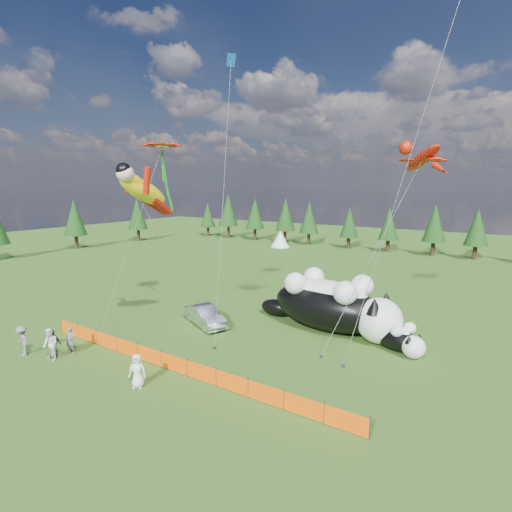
{
  "coord_description": "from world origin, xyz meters",
  "views": [
    {
      "loc": [
        15.25,
        -17.86,
        10.28
      ],
      "look_at": [
        0.84,
        4.0,
        5.63
      ],
      "focal_mm": 28.0,
      "sensor_mm": 36.0,
      "label": 1
    }
  ],
  "objects": [
    {
      "name": "gecko_kite",
      "position": [
        9.29,
        12.1,
        12.1
      ],
      "size": [
        6.35,
        12.23,
        15.22
      ],
      "color": "#B71609",
      "rests_on": "ground"
    },
    {
      "name": "cat_large",
      "position": [
        4.77,
        7.95,
        1.96
      ],
      "size": [
        11.39,
        5.01,
        4.12
      ],
      "rotation": [
        0.0,
        0.0,
        -0.12
      ],
      "color": "black",
      "rests_on": "ground"
    },
    {
      "name": "car",
      "position": [
        -3.51,
        3.75,
        0.73
      ],
      "size": [
        4.67,
        3.24,
        1.46
      ],
      "primitive_type": "imported",
      "rotation": [
        0.0,
        0.0,
        1.14
      ],
      "color": "silver",
      "rests_on": "ground"
    },
    {
      "name": "ground",
      "position": [
        0.0,
        0.0,
        0.0
      ],
      "size": [
        160.0,
        160.0,
        0.0
      ],
      "primitive_type": "plane",
      "color": "#10390A",
      "rests_on": "ground"
    },
    {
      "name": "spectator_d",
      "position": [
        -9.32,
        -6.5,
        0.94
      ],
      "size": [
        1.31,
        0.82,
        1.89
      ],
      "primitive_type": "imported",
      "rotation": [
        0.0,
        0.0,
        -0.17
      ],
      "color": "slate",
      "rests_on": "ground"
    },
    {
      "name": "spectator_a",
      "position": [
        -7.09,
        -4.74,
        0.87
      ],
      "size": [
        0.73,
        0.58,
        1.74
      ],
      "primitive_type": "imported",
      "rotation": [
        0.0,
        0.0,
        0.29
      ],
      "color": "slate",
      "rests_on": "ground"
    },
    {
      "name": "spectator_c",
      "position": [
        -7.53,
        -5.62,
        0.87
      ],
      "size": [
        1.15,
        0.94,
        1.75
      ],
      "primitive_type": "imported",
      "rotation": [
        0.0,
        0.0,
        0.48
      ],
      "color": "black",
      "rests_on": "ground"
    },
    {
      "name": "superhero_kite",
      "position": [
        -5.0,
        -0.25,
        9.94
      ],
      "size": [
        4.16,
        5.5,
        12.15
      ],
      "color": "yellow",
      "rests_on": "ground"
    },
    {
      "name": "cat_small",
      "position": [
        9.33,
        7.06,
        0.9
      ],
      "size": [
        4.75,
        3.56,
        1.89
      ],
      "rotation": [
        0.0,
        0.0,
        -0.53
      ],
      "color": "black",
      "rests_on": "ground"
    },
    {
      "name": "festival_tents",
      "position": [
        11.0,
        40.0,
        1.4
      ],
      "size": [
        50.0,
        3.2,
        2.8
      ],
      "primitive_type": null,
      "color": "white",
      "rests_on": "ground"
    },
    {
      "name": "diamond_kite_a",
      "position": [
        -2.23,
        5.46,
        17.94
      ],
      "size": [
        2.64,
        5.56,
        19.82
      ],
      "color": "#0B51AB",
      "rests_on": "ground"
    },
    {
      "name": "safety_fence",
      "position": [
        0.0,
        -3.0,
        0.5
      ],
      "size": [
        22.06,
        0.06,
        1.1
      ],
      "color": "#262626",
      "rests_on": "ground"
    },
    {
      "name": "spectator_e",
      "position": [
        -0.38,
        -5.25,
        0.89
      ],
      "size": [
        1.04,
        0.93,
        1.78
      ],
      "primitive_type": "imported",
      "rotation": [
        0.0,
        0.0,
        0.54
      ],
      "color": "white",
      "rests_on": "ground"
    },
    {
      "name": "tree_line",
      "position": [
        0.0,
        45.0,
        4.0
      ],
      "size": [
        90.0,
        4.0,
        8.0
      ],
      "primitive_type": null,
      "color": "black",
      "rests_on": "ground"
    },
    {
      "name": "flower_kite",
      "position": [
        -7.08,
        3.5,
        13.0
      ],
      "size": [
        3.31,
        8.16,
        14.52
      ],
      "color": "#B71609",
      "rests_on": "ground"
    },
    {
      "name": "spectator_b",
      "position": [
        -7.23,
        -5.93,
        0.98
      ],
      "size": [
        1.01,
        0.67,
        1.96
      ],
      "primitive_type": "imported",
      "rotation": [
        0.0,
        0.0,
        -0.11
      ],
      "color": "white",
      "rests_on": "ground"
    }
  ]
}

